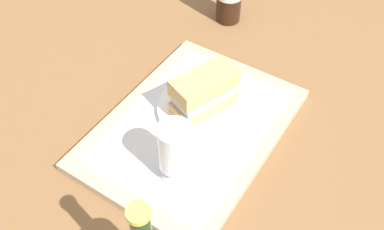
{
  "coord_description": "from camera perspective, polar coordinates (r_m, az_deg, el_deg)",
  "views": [
    {
      "loc": [
        0.47,
        0.3,
        0.67
      ],
      "look_at": [
        0.0,
        0.0,
        0.05
      ],
      "focal_mm": 39.91,
      "sensor_mm": 36.0,
      "label": 1
    }
  ],
  "objects": [
    {
      "name": "plate",
      "position": [
        0.87,
        1.72,
        0.77
      ],
      "size": [
        0.19,
        0.19,
        0.01
      ],
      "primitive_type": "cylinder",
      "color": "white",
      "rests_on": "placemat"
    },
    {
      "name": "sandwich",
      "position": [
        0.84,
        1.61,
        2.99
      ],
      "size": [
        0.14,
        0.11,
        0.08
      ],
      "rotation": [
        0.0,
        0.0,
        -0.36
      ],
      "color": "tan",
      "rests_on": "plate"
    },
    {
      "name": "placemat",
      "position": [
        0.86,
        0.0,
        -1.32
      ],
      "size": [
        0.38,
        0.27,
        0.0
      ],
      "primitive_type": "cube",
      "color": "silver",
      "rests_on": "tray"
    },
    {
      "name": "ground_plane",
      "position": [
        0.87,
        0.0,
        -2.2
      ],
      "size": [
        3.0,
        3.0,
        0.0
      ],
      "primitive_type": "plane",
      "color": "brown"
    },
    {
      "name": "tray",
      "position": [
        0.86,
        0.0,
        -1.77
      ],
      "size": [
        0.44,
        0.32,
        0.02
      ],
      "primitive_type": "cube",
      "color": "tan",
      "rests_on": "ground_plane"
    },
    {
      "name": "beer_glass",
      "position": [
        0.73,
        -2.28,
        -4.71
      ],
      "size": [
        0.06,
        0.06,
        0.12
      ],
      "color": "silver",
      "rests_on": "placemat"
    }
  ]
}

